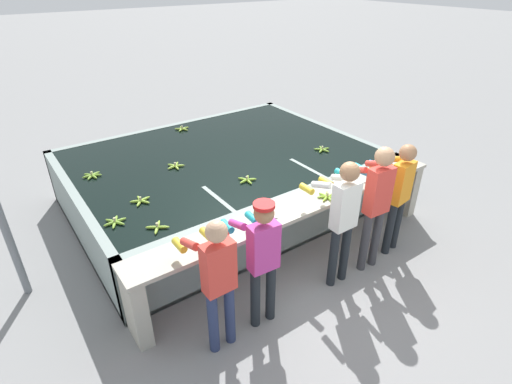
{
  "coord_description": "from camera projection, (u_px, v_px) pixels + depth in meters",
  "views": [
    {
      "loc": [
        -2.99,
        -2.99,
        3.55
      ],
      "look_at": [
        0.0,
        1.22,
        0.64
      ],
      "focal_mm": 28.0,
      "sensor_mm": 36.0,
      "label": 1
    }
  ],
  "objects": [
    {
      "name": "banana_bunch_floating_1",
      "position": [
        322.0,
        149.0,
        6.59
      ],
      "size": [
        0.27,
        0.27,
        0.08
      ],
      "color": "#75A333",
      "rests_on": "wash_tank"
    },
    {
      "name": "banana_bunch_floating_3",
      "position": [
        92.0,
        175.0,
        5.77
      ],
      "size": [
        0.28,
        0.28,
        0.08
      ],
      "color": "#75A333",
      "rests_on": "wash_tank"
    },
    {
      "name": "worker_1",
      "position": [
        262.0,
        253.0,
        4.17
      ],
      "size": [
        0.44,
        0.72,
        1.57
      ],
      "color": "#1E2328",
      "rests_on": "ground"
    },
    {
      "name": "worker_2",
      "position": [
        342.0,
        213.0,
        4.71
      ],
      "size": [
        0.41,
        0.72,
        1.69
      ],
      "color": "#1E2328",
      "rests_on": "ground"
    },
    {
      "name": "worker_0",
      "position": [
        217.0,
        275.0,
        3.88
      ],
      "size": [
        0.41,
        0.71,
        1.58
      ],
      "color": "navy",
      "rests_on": "ground"
    },
    {
      "name": "banana_bunch_floating_6",
      "position": [
        175.0,
        166.0,
        6.04
      ],
      "size": [
        0.28,
        0.27,
        0.08
      ],
      "color": "#93BC3D",
      "rests_on": "wash_tank"
    },
    {
      "name": "banana_bunch_ledge_1",
      "position": [
        373.0,
        171.0,
        5.88
      ],
      "size": [
        0.28,
        0.28,
        0.08
      ],
      "color": "#93BC3D",
      "rests_on": "work_ledge"
    },
    {
      "name": "banana_bunch_floating_4",
      "position": [
        157.0,
        227.0,
        4.62
      ],
      "size": [
        0.25,
        0.25,
        0.08
      ],
      "color": "#8CB738",
      "rests_on": "wash_tank"
    },
    {
      "name": "worker_4",
      "position": [
        398.0,
        190.0,
        5.31
      ],
      "size": [
        0.47,
        0.73,
        1.63
      ],
      "color": "#1E2328",
      "rests_on": "ground"
    },
    {
      "name": "banana_bunch_floating_0",
      "position": [
        141.0,
        201.0,
        5.14
      ],
      "size": [
        0.28,
        0.27,
        0.08
      ],
      "color": "#8CB738",
      "rests_on": "wash_tank"
    },
    {
      "name": "banana_bunch_floating_2",
      "position": [
        115.0,
        222.0,
        4.71
      ],
      "size": [
        0.28,
        0.27,
        0.08
      ],
      "color": "#75A333",
      "rests_on": "wash_tank"
    },
    {
      "name": "work_ledge",
      "position": [
        300.0,
        221.0,
        5.22
      ],
      "size": [
        4.71,
        0.45,
        0.91
      ],
      "color": "#A8A393",
      "rests_on": "ground"
    },
    {
      "name": "worker_3",
      "position": [
        376.0,
        198.0,
        4.95
      ],
      "size": [
        0.44,
        0.73,
        1.74
      ],
      "color": "#38383D",
      "rests_on": "ground"
    },
    {
      "name": "banana_bunch_floating_5",
      "position": [
        182.0,
        129.0,
        7.43
      ],
      "size": [
        0.27,
        0.28,
        0.08
      ],
      "color": "#93BC3D",
      "rests_on": "wash_tank"
    },
    {
      "name": "knife_0",
      "position": [
        259.0,
        216.0,
        4.83
      ],
      "size": [
        0.28,
        0.26,
        0.02
      ],
      "color": "silver",
      "rests_on": "work_ledge"
    },
    {
      "name": "ground_plane",
      "position": [
        308.0,
        269.0,
        5.38
      ],
      "size": [
        80.0,
        80.0,
        0.0
      ],
      "primitive_type": "plane",
      "color": "gray",
      "rests_on": "ground"
    },
    {
      "name": "knife_1",
      "position": [
        356.0,
        183.0,
        5.57
      ],
      "size": [
        0.34,
        0.14,
        0.02
      ],
      "color": "silver",
      "rests_on": "work_ledge"
    },
    {
      "name": "wash_tank",
      "position": [
        222.0,
        178.0,
        6.72
      ],
      "size": [
        4.71,
        3.52,
        0.91
      ],
      "color": "gray",
      "rests_on": "ground"
    },
    {
      "name": "banana_bunch_ledge_0",
      "position": [
        327.0,
        197.0,
        5.22
      ],
      "size": [
        0.28,
        0.28,
        0.08
      ],
      "color": "#7FAD33",
      "rests_on": "work_ledge"
    },
    {
      "name": "banana_bunch_floating_7",
      "position": [
        247.0,
        180.0,
        5.65
      ],
      "size": [
        0.28,
        0.27,
        0.08
      ],
      "color": "#7FAD33",
      "rests_on": "wash_tank"
    }
  ]
}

